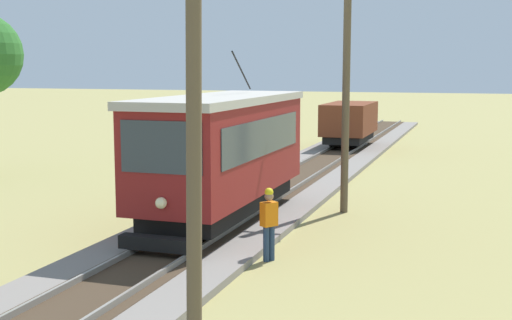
# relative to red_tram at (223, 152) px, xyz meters

# --- Properties ---
(red_tram) EXTENTS (2.60, 8.54, 4.79)m
(red_tram) POSITION_rel_red_tram_xyz_m (0.00, 0.00, 0.00)
(red_tram) COLOR maroon
(red_tram) RESTS_ON rail_right
(freight_car) EXTENTS (2.40, 5.20, 2.31)m
(freight_car) POSITION_rel_red_tram_xyz_m (-0.00, 19.60, -0.64)
(freight_car) COLOR brown
(freight_car) RESTS_ON rail_right
(utility_pole_near_tram) EXTENTS (1.40, 0.44, 8.22)m
(utility_pole_near_tram) POSITION_rel_red_tram_xyz_m (3.00, -8.88, 2.01)
(utility_pole_near_tram) COLOR brown
(utility_pole_near_tram) RESTS_ON ground
(utility_pole_mid) EXTENTS (1.40, 0.28, 7.84)m
(utility_pole_mid) POSITION_rel_red_tram_xyz_m (3.00, 3.00, 1.83)
(utility_pole_mid) COLOR brown
(utility_pole_mid) RESTS_ON ground
(gravel_pile) EXTENTS (2.65, 2.65, 1.35)m
(gravel_pile) POSITION_rel_red_tram_xyz_m (-5.39, 23.67, -1.52)
(gravel_pile) COLOR gray
(gravel_pile) RESTS_ON ground
(second_worker) EXTENTS (0.42, 0.45, 1.78)m
(second_worker) POSITION_rel_red_tram_xyz_m (2.37, -3.08, -1.21)
(second_worker) COLOR navy
(second_worker) RESTS_ON ground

